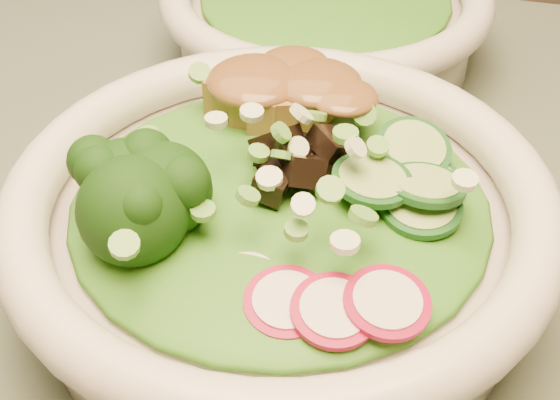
# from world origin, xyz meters

# --- Properties ---
(salad_bowl) EXTENTS (0.28, 0.28, 0.08)m
(salad_bowl) POSITION_xyz_m (-0.03, 0.01, 0.79)
(salad_bowl) COLOR silver
(salad_bowl) RESTS_ON dining_table
(side_bowl) EXTENTS (0.25, 0.25, 0.07)m
(side_bowl) POSITION_xyz_m (-0.05, 0.25, 0.79)
(side_bowl) COLOR silver
(side_bowl) RESTS_ON dining_table
(lettuce_bed) EXTENTS (0.21, 0.21, 0.03)m
(lettuce_bed) POSITION_xyz_m (-0.03, 0.01, 0.81)
(lettuce_bed) COLOR #1F6C16
(lettuce_bed) RESTS_ON salad_bowl
(broccoli_florets) EXTENTS (0.09, 0.08, 0.05)m
(broccoli_florets) POSITION_xyz_m (-0.09, -0.01, 0.83)
(broccoli_florets) COLOR black
(broccoli_florets) RESTS_ON salad_bowl
(radish_slices) EXTENTS (0.12, 0.05, 0.02)m
(radish_slices) POSITION_xyz_m (-0.01, -0.06, 0.82)
(radish_slices) COLOR maroon
(radish_slices) RESTS_ON salad_bowl
(cucumber_slices) EXTENTS (0.08, 0.08, 0.04)m
(cucumber_slices) POSITION_xyz_m (0.04, 0.02, 0.83)
(cucumber_slices) COLOR #A6CA70
(cucumber_slices) RESTS_ON salad_bowl
(mushroom_heap) EXTENTS (0.08, 0.08, 0.04)m
(mushroom_heap) POSITION_xyz_m (-0.03, 0.02, 0.83)
(mushroom_heap) COLOR black
(mushroom_heap) RESTS_ON salad_bowl
(tofu_cubes) EXTENTS (0.10, 0.07, 0.04)m
(tofu_cubes) POSITION_xyz_m (-0.04, 0.07, 0.83)
(tofu_cubes) COLOR olive
(tofu_cubes) RESTS_ON salad_bowl
(peanut_sauce) EXTENTS (0.07, 0.06, 0.02)m
(peanut_sauce) POSITION_xyz_m (-0.04, 0.07, 0.84)
(peanut_sauce) COLOR brown
(peanut_sauce) RESTS_ON tofu_cubes
(scallion_garnish) EXTENTS (0.20, 0.20, 0.03)m
(scallion_garnish) POSITION_xyz_m (-0.03, 0.01, 0.84)
(scallion_garnish) COLOR #5CA138
(scallion_garnish) RESTS_ON salad_bowl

